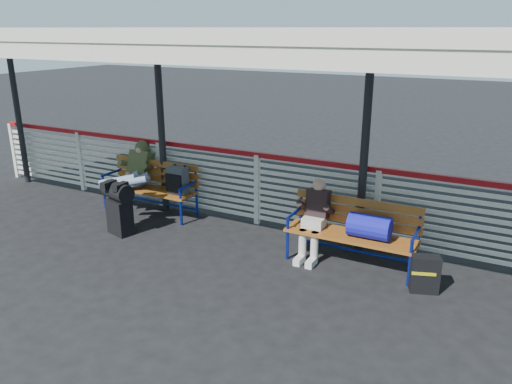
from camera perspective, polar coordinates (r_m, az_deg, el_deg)
The scene contains 9 objects.
ground at distance 7.00m, azimuth -7.16°, elevation -8.71°, with size 60.00×60.00×0.00m, color black.
fence at distance 8.26m, azimuth 0.12°, elevation 0.65°, with size 12.08×0.08×1.24m.
canopy at distance 6.97m, azimuth -3.97°, elevation 17.25°, with size 12.60×3.60×3.16m.
luggage_stack at distance 8.20m, azimuth -15.39°, elevation -1.56°, with size 0.58×0.42×0.86m.
bench_left at distance 8.90m, azimuth -10.98°, elevation 1.18°, with size 1.80×0.56×0.93m.
bench_right at distance 6.94m, azimuth 11.88°, elevation -3.89°, with size 1.80×0.56×0.92m.
traveler_man at distance 8.83m, azimuth -14.19°, elevation 1.64°, with size 0.93×1.64×0.77m.
companion_person at distance 7.11m, azimuth 6.69°, elevation -2.98°, with size 0.32×0.66×1.15m.
suitcase_side at distance 6.64m, azimuth 18.74°, elevation -8.86°, with size 0.39×0.31×0.48m.
Camera 1 is at (3.63, -5.08, 3.15)m, focal length 35.00 mm.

